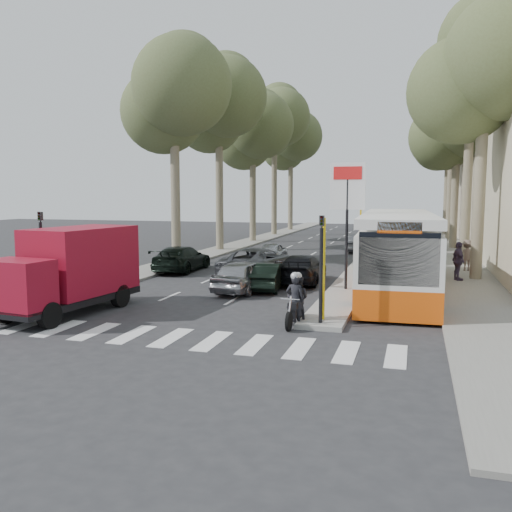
{
  "coord_description": "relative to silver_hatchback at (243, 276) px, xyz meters",
  "views": [
    {
      "loc": [
        6.07,
        -18.39,
        4.26
      ],
      "look_at": [
        -0.49,
        3.88,
        1.6
      ],
      "focal_mm": 38.0,
      "sensor_mm": 36.0,
      "label": 1
    }
  ],
  "objects": [
    {
      "name": "ground",
      "position": [
        1.1,
        -4.0,
        -0.7
      ],
      "size": [
        120.0,
        120.0,
        0.0
      ],
      "primitive_type": "plane",
      "color": "#28282B",
      "rests_on": "ground"
    },
    {
      "name": "sidewalk_right",
      "position": [
        9.7,
        21.0,
        -0.64
      ],
      "size": [
        3.2,
        70.0,
        0.12
      ],
      "primitive_type": "cube",
      "color": "gray",
      "rests_on": "ground"
    },
    {
      "name": "median_left",
      "position": [
        -6.9,
        24.0,
        -0.64
      ],
      "size": [
        2.4,
        64.0,
        0.12
      ],
      "primitive_type": "cube",
      "color": "gray",
      "rests_on": "ground"
    },
    {
      "name": "traffic_island",
      "position": [
        4.35,
        7.0,
        -0.62
      ],
      "size": [
        1.5,
        26.0,
        0.16
      ],
      "primitive_type": "cube",
      "color": "gray",
      "rests_on": "ground"
    },
    {
      "name": "billboard",
      "position": [
        4.35,
        1.0,
        3.0
      ],
      "size": [
        1.5,
        12.1,
        5.6
      ],
      "color": "yellow",
      "rests_on": "ground"
    },
    {
      "name": "traffic_light_island",
      "position": [
        4.35,
        -5.5,
        1.78
      ],
      "size": [
        0.16,
        0.41,
        3.6
      ],
      "color": "black",
      "rests_on": "ground"
    },
    {
      "name": "traffic_light_left",
      "position": [
        -6.5,
        -5.0,
        1.78
      ],
      "size": [
        0.16,
        0.41,
        3.6
      ],
      "color": "black",
      "rests_on": "ground"
    },
    {
      "name": "tree_l_a",
      "position": [
        -6.77,
        8.11,
        9.68
      ],
      "size": [
        7.4,
        7.2,
        14.1
      ],
      "color": "#6B604C",
      "rests_on": "ground"
    },
    {
      "name": "tree_l_b",
      "position": [
        -6.87,
        16.11,
        10.37
      ],
      "size": [
        7.4,
        7.2,
        14.88
      ],
      "color": "#6B604C",
      "rests_on": "ground"
    },
    {
      "name": "tree_l_c",
      "position": [
        -6.67,
        24.11,
        9.34
      ],
      "size": [
        7.4,
        7.2,
        13.71
      ],
      "color": "#6B604C",
      "rests_on": "ground"
    },
    {
      "name": "tree_l_d",
      "position": [
        -6.77,
        32.11,
        11.06
      ],
      "size": [
        7.4,
        7.2,
        15.66
      ],
      "color": "#6B604C",
      "rests_on": "ground"
    },
    {
      "name": "tree_l_e",
      "position": [
        -6.87,
        40.11,
        10.03
      ],
      "size": [
        7.4,
        7.2,
        14.49
      ],
      "color": "#6B604C",
      "rests_on": "ground"
    },
    {
      "name": "tree_r_a",
      "position": [
        10.23,
        6.11,
        9.68
      ],
      "size": [
        7.4,
        7.2,
        14.1
      ],
      "color": "#6B604C",
      "rests_on": "ground"
    },
    {
      "name": "tree_r_b",
      "position": [
        10.33,
        14.11,
        10.71
      ],
      "size": [
        7.4,
        7.2,
        15.27
      ],
      "color": "#6B604C",
      "rests_on": "ground"
    },
    {
      "name": "tree_r_c",
      "position": [
        10.13,
        22.11,
        8.99
      ],
      "size": [
        7.4,
        7.2,
        13.32
      ],
      "color": "#6B604C",
      "rests_on": "ground"
    },
    {
      "name": "tree_r_d",
      "position": [
        10.23,
        30.11,
        10.37
      ],
      "size": [
        7.4,
        7.2,
        14.88
      ],
      "color": "#6B604C",
      "rests_on": "ground"
    },
    {
      "name": "tree_r_e",
      "position": [
        10.33,
        38.11,
        9.68
      ],
      "size": [
        7.4,
        7.2,
        14.1
      ],
      "color": "#6B604C",
      "rests_on": "ground"
    },
    {
      "name": "silver_hatchback",
      "position": [
        0.0,
        0.0,
        0.0
      ],
      "size": [
        2.06,
        4.27,
        1.41
      ],
      "primitive_type": "imported",
      "rotation": [
        0.0,
        0.0,
        3.04
      ],
      "color": "#989A9F",
      "rests_on": "ground"
    },
    {
      "name": "dark_hatchback",
      "position": [
        0.87,
        0.76,
        -0.09
      ],
      "size": [
        1.67,
        3.81,
        1.22
      ],
      "primitive_type": "imported",
      "rotation": [
        0.0,
        0.0,
        3.25
      ],
      "color": "black",
      "rests_on": "ground"
    },
    {
      "name": "queue_car_a",
      "position": [
        -0.65,
        4.36,
        0.05
      ],
      "size": [
        3.18,
        5.69,
        1.5
      ],
      "primitive_type": "imported",
      "rotation": [
        0.0,
        0.0,
        3.01
      ],
      "color": "#47494E",
      "rests_on": "ground"
    },
    {
      "name": "queue_car_b",
      "position": [
        1.99,
        3.0,
        -0.02
      ],
      "size": [
        2.04,
        4.75,
        1.36
      ],
      "primitive_type": "imported",
      "rotation": [
        0.0,
        0.0,
        3.17
      ],
      "color": "black",
      "rests_on": "ground"
    },
    {
      "name": "queue_car_c",
      "position": [
        -1.51,
        10.88,
        -0.09
      ],
      "size": [
        1.6,
        3.65,
        1.22
      ],
      "primitive_type": "imported",
      "rotation": [
        0.0,
        0.0,
        3.18
      ],
      "color": "#94979B",
      "rests_on": "ground"
    },
    {
      "name": "queue_car_d",
      "position": [
        2.9,
        17.98,
        -0.07
      ],
      "size": [
        1.73,
        3.97,
        1.27
      ],
      "primitive_type": "imported",
      "rotation": [
        0.0,
        0.0,
        3.24
      ],
      "color": "#515359",
      "rests_on": "ground"
    },
    {
      "name": "queue_car_e",
      "position": [
        -5.2,
        5.0,
        0.0
      ],
      "size": [
        2.06,
        4.88,
        1.41
      ],
      "primitive_type": "imported",
      "rotation": [
        0.0,
        0.0,
        3.16
      ],
      "color": "black",
      "rests_on": "ground"
    },
    {
      "name": "red_truck",
      "position": [
        -4.59,
        -5.89,
        0.91
      ],
      "size": [
        2.79,
        5.93,
        3.05
      ],
      "rotation": [
        0.0,
        0.0,
        -0.12
      ],
      "color": "black",
      "rests_on": "ground"
    },
    {
      "name": "city_bus",
      "position": [
        6.44,
        1.96,
        1.13
      ],
      "size": [
        3.39,
        13.32,
        3.48
      ],
      "rotation": [
        0.0,
        0.0,
        0.04
      ],
      "color": "#E6520C",
      "rests_on": "ground"
    },
    {
      "name": "motorcycle",
      "position": [
        3.51,
        -5.28,
        0.1
      ],
      "size": [
        0.75,
        2.08,
        1.77
      ],
      "rotation": [
        0.0,
        0.0,
        -0.03
      ],
      "color": "black",
      "rests_on": "ground"
    },
    {
      "name": "pedestrian_near",
      "position": [
        9.22,
        5.12,
        0.35
      ],
      "size": [
        0.89,
        1.21,
        1.87
      ],
      "primitive_type": "imported",
      "rotation": [
        0.0,
        0.0,
        1.94
      ],
      "color": "#42334D",
      "rests_on": "sidewalk_right"
    },
    {
      "name": "pedestrian_far",
      "position": [
        9.92,
        8.82,
        0.26
      ],
      "size": [
        1.11,
        0.52,
        1.69
      ],
      "primitive_type": "imported",
      "rotation": [
        0.0,
        0.0,
        3.18
      ],
      "color": "#6C5A51",
      "rests_on": "sidewalk_right"
    }
  ]
}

